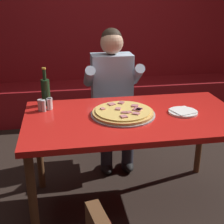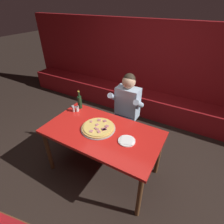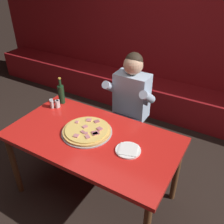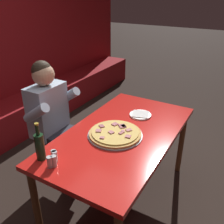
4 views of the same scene
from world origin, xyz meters
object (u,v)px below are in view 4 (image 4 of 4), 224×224
object	(u,v)px
diner_seated_blue_shirt	(55,119)
main_dining_table	(121,140)
shaker_parmesan	(54,156)
shaker_red_pepper_flakes	(50,163)
plate_white_paper	(140,115)
shaker_oregano	(55,157)
pizza	(115,133)
beer_bottle	(40,146)
shaker_black_pepper	(54,162)

from	to	relation	value
diner_seated_blue_shirt	main_dining_table	bearing A→B (deg)	-88.47
shaker_parmesan	diner_seated_blue_shirt	bearing A→B (deg)	41.87
shaker_red_pepper_flakes	diner_seated_blue_shirt	world-z (taller)	diner_seated_blue_shirt
plate_white_paper	shaker_oregano	size ratio (longest dim) A/B	2.44
shaker_red_pepper_flakes	shaker_oregano	world-z (taller)	same
pizza	beer_bottle	distance (m)	0.63
pizza	shaker_oregano	size ratio (longest dim) A/B	5.34
shaker_oregano	diner_seated_blue_shirt	distance (m)	0.78
shaker_black_pepper	shaker_red_pepper_flakes	distance (m)	0.03
plate_white_paper	shaker_black_pepper	size ratio (longest dim) A/B	2.44
pizza	beer_bottle	world-z (taller)	beer_bottle
pizza	diner_seated_blue_shirt	distance (m)	0.72
diner_seated_blue_shirt	shaker_oregano	bearing A→B (deg)	-137.68
plate_white_paper	shaker_oregano	distance (m)	0.98
pizza	beer_bottle	bearing A→B (deg)	150.78
main_dining_table	plate_white_paper	size ratio (longest dim) A/B	7.31
plate_white_paper	shaker_black_pepper	world-z (taller)	shaker_black_pepper
main_dining_table	beer_bottle	world-z (taller)	beer_bottle
shaker_red_pepper_flakes	plate_white_paper	bearing A→B (deg)	-12.05
plate_white_paper	shaker_black_pepper	distance (m)	1.02
main_dining_table	shaker_red_pepper_flakes	world-z (taller)	shaker_red_pepper_flakes
plate_white_paper	pizza	bearing A→B (deg)	175.56
pizza	shaker_red_pepper_flakes	xyz separation A→B (m)	(-0.58, 0.18, 0.02)
beer_bottle	shaker_red_pepper_flakes	world-z (taller)	beer_bottle
main_dining_table	plate_white_paper	xyz separation A→B (m)	(0.36, -0.01, 0.09)
shaker_parmesan	shaker_oregano	distance (m)	0.01
shaker_black_pepper	diner_seated_blue_shirt	size ratio (longest dim) A/B	0.07
plate_white_paper	diner_seated_blue_shirt	size ratio (longest dim) A/B	0.16
pizza	beer_bottle	xyz separation A→B (m)	(-0.54, 0.30, 0.09)
shaker_oregano	shaker_red_pepper_flakes	bearing A→B (deg)	-170.13
main_dining_table	diner_seated_blue_shirt	distance (m)	0.74
plate_white_paper	beer_bottle	bearing A→B (deg)	160.99
pizza	diner_seated_blue_shirt	world-z (taller)	diner_seated_blue_shirt
beer_bottle	shaker_oregano	world-z (taller)	beer_bottle
shaker_black_pepper	diner_seated_blue_shirt	distance (m)	0.83
pizza	shaker_oregano	world-z (taller)	shaker_oregano
plate_white_paper	diner_seated_blue_shirt	distance (m)	0.84
beer_bottle	shaker_black_pepper	distance (m)	0.16
main_dining_table	shaker_red_pepper_flakes	bearing A→B (deg)	162.56
main_dining_table	shaker_black_pepper	bearing A→B (deg)	163.44
shaker_red_pepper_flakes	diner_seated_blue_shirt	distance (m)	0.83
shaker_oregano	pizza	bearing A→B (deg)	-20.64
shaker_parmesan	shaker_oregano	world-z (taller)	same
shaker_red_pepper_flakes	shaker_black_pepper	bearing A→B (deg)	-38.08
main_dining_table	plate_white_paper	world-z (taller)	plate_white_paper
pizza	shaker_black_pepper	bearing A→B (deg)	163.48
shaker_black_pepper	shaker_parmesan	xyz separation A→B (m)	(0.05, 0.04, 0.00)
shaker_red_pepper_flakes	shaker_oregano	distance (m)	0.07
shaker_parmesan	diner_seated_blue_shirt	xyz separation A→B (m)	(0.56, 0.51, -0.09)
shaker_black_pepper	shaker_parmesan	world-z (taller)	same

